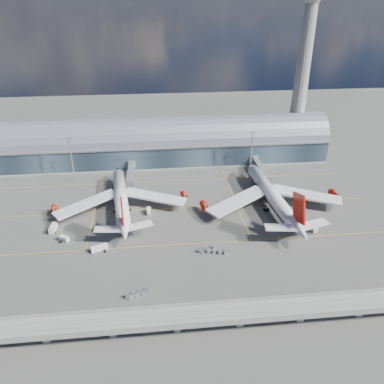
{
  "coord_description": "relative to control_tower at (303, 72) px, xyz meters",
  "views": [
    {
      "loc": [
        -3.84,
        -138.16,
        95.3
      ],
      "look_at": [
        11.38,
        10.0,
        14.0
      ],
      "focal_mm": 35.0,
      "sensor_mm": 36.0,
      "label": 1
    }
  ],
  "objects": [
    {
      "name": "ground",
      "position": [
        -85.0,
        -83.0,
        -51.64
      ],
      "size": [
        500.0,
        500.0,
        0.0
      ],
      "primitive_type": "plane",
      "color": "#474744",
      "rests_on": "ground"
    },
    {
      "name": "taxi_lines",
      "position": [
        -85.0,
        -60.89,
        -51.63
      ],
      "size": [
        200.0,
        80.12,
        0.01
      ],
      "color": "gold",
      "rests_on": "ground"
    },
    {
      "name": "terminal",
      "position": [
        -85.0,
        -5.01,
        -40.3
      ],
      "size": [
        200.0,
        30.0,
        28.0
      ],
      "color": "#212D37",
      "rests_on": "ground"
    },
    {
      "name": "control_tower",
      "position": [
        0.0,
        0.0,
        0.0
      ],
      "size": [
        19.0,
        19.0,
        103.0
      ],
      "color": "gray",
      "rests_on": "ground"
    },
    {
      "name": "guideway",
      "position": [
        -85.0,
        -138.0,
        -46.34
      ],
      "size": [
        220.0,
        8.5,
        7.2
      ],
      "color": "gray",
      "rests_on": "ground"
    },
    {
      "name": "floodlight_mast_left",
      "position": [
        -135.0,
        -28.0,
        -38.0
      ],
      "size": [
        3.0,
        0.7,
        25.7
      ],
      "color": "gray",
      "rests_on": "ground"
    },
    {
      "name": "floodlight_mast_right",
      "position": [
        -35.0,
        -28.0,
        -38.0
      ],
      "size": [
        3.0,
        0.7,
        25.7
      ],
      "color": "gray",
      "rests_on": "ground"
    },
    {
      "name": "airliner_left",
      "position": [
        -106.92,
        -62.23,
        -45.6
      ],
      "size": [
        65.92,
        69.32,
        21.11
      ],
      "rotation": [
        0.0,
        0.0,
        0.11
      ],
      "color": "white",
      "rests_on": "ground"
    },
    {
      "name": "airliner_right",
      "position": [
        -33.67,
        -67.56,
        -45.53
      ],
      "size": [
        70.99,
        74.22,
        23.53
      ],
      "rotation": [
        0.0,
        0.0,
        0.08
      ],
      "color": "white",
      "rests_on": "ground"
    },
    {
      "name": "jet_bridge_left",
      "position": [
        -103.68,
        -29.88,
        -46.46
      ],
      "size": [
        4.4,
        28.0,
        7.25
      ],
      "color": "gray",
      "rests_on": "ground"
    },
    {
      "name": "jet_bridge_right",
      "position": [
        -30.32,
        -31.82,
        -46.46
      ],
      "size": [
        4.4,
        32.0,
        7.25
      ],
      "color": "gray",
      "rests_on": "ground"
    },
    {
      "name": "service_truck_0",
      "position": [
        -136.23,
        -77.23,
        -50.21
      ],
      "size": [
        2.65,
        6.78,
        2.77
      ],
      "rotation": [
        0.0,
        0.0,
        -0.05
      ],
      "color": "silver",
      "rests_on": "ground"
    },
    {
      "name": "service_truck_1",
      "position": [
        -129.87,
        -85.66,
        -50.39
      ],
      "size": [
        4.66,
        3.94,
        2.48
      ],
      "rotation": [
        0.0,
        0.0,
        1.01
      ],
      "color": "silver",
      "rests_on": "ground"
    },
    {
      "name": "service_truck_2",
      "position": [
        -114.14,
        -93.93,
        -50.34
      ],
      "size": [
        7.11,
        4.3,
        2.49
      ],
      "rotation": [
        0.0,
        0.0,
        1.94
      ],
      "color": "silver",
      "rests_on": "ground"
    },
    {
      "name": "service_truck_3",
      "position": [
        -20.69,
        -88.81,
        -50.37
      ],
      "size": [
        2.17,
        5.15,
        2.48
      ],
      "rotation": [
        0.0,
        0.0,
        -0.01
      ],
      "color": "silver",
      "rests_on": "ground"
    },
    {
      "name": "service_truck_4",
      "position": [
        -93.79,
        -66.74,
        -50.34
      ],
      "size": [
        2.39,
        4.53,
        2.57
      ],
      "rotation": [
        0.0,
        0.0,
        0.05
      ],
      "color": "silver",
      "rests_on": "ground"
    },
    {
      "name": "service_truck_5",
      "position": [
        -109.05,
        -58.08,
        -50.15
      ],
      "size": [
        4.38,
        6.45,
        2.91
      ],
      "rotation": [
        0.0,
        0.0,
        0.38
      ],
      "color": "silver",
      "rests_on": "ground"
    },
    {
      "name": "cargo_train_0",
      "position": [
        -70.23,
        -98.59,
        -50.78
      ],
      "size": [
        7.29,
        4.51,
        1.64
      ],
      "rotation": [
        0.0,
        0.0,
        1.13
      ],
      "color": "gray",
      "rests_on": "ground"
    },
    {
      "name": "cargo_train_1",
      "position": [
        -97.66,
        -121.38,
        -50.84
      ],
      "size": [
        9.14,
        4.54,
        1.54
      ],
      "rotation": [
        0.0,
        0.0,
        1.22
      ],
      "color": "gray",
      "rests_on": "ground"
    },
    {
      "name": "cargo_train_2",
      "position": [
        -66.07,
        -100.53,
        -50.85
      ],
      "size": [
        9.11,
        3.58,
        1.51
      ],
      "rotation": [
        0.0,
        0.0,
        1.82
      ],
      "color": "gray",
      "rests_on": "ground"
    }
  ]
}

